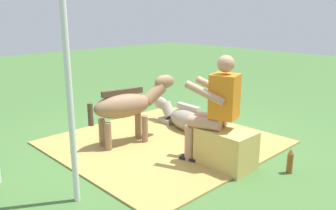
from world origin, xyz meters
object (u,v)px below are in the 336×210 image
object	(u,v)px
person_seated	(215,105)
soda_bottle	(290,161)
tent_pole_left	(68,74)
hay_bale	(226,148)
pony_lying	(187,119)
pony_standing	(129,105)

from	to	relation	value
person_seated	soda_bottle	size ratio (longest dim) A/B	4.49
tent_pole_left	hay_bale	bearing A→B (deg)	-107.85
hay_bale	soda_bottle	distance (m)	0.75
pony_lying	tent_pole_left	bearing A→B (deg)	106.21
person_seated	soda_bottle	bearing A→B (deg)	-151.77
person_seated	pony_lying	size ratio (longest dim) A/B	1.00
pony_standing	tent_pole_left	distance (m)	1.73
pony_lying	hay_bale	bearing A→B (deg)	152.28
hay_bale	pony_standing	size ratio (longest dim) A/B	0.49
tent_pole_left	pony_lying	bearing A→B (deg)	-73.79
hay_bale	pony_lying	bearing A→B (deg)	-27.72
hay_bale	tent_pole_left	xyz separation A→B (m)	(0.55, 1.70, 1.04)
hay_bale	pony_standing	bearing A→B (deg)	14.55
pony_standing	tent_pole_left	xyz separation A→B (m)	(-0.85, 1.33, 0.71)
pony_lying	soda_bottle	distance (m)	1.87
tent_pole_left	person_seated	bearing A→B (deg)	-103.11
person_seated	pony_lying	world-z (taller)	person_seated
pony_standing	pony_lying	size ratio (longest dim) A/B	1.00
pony_standing	soda_bottle	world-z (taller)	pony_standing
pony_standing	tent_pole_left	bearing A→B (deg)	122.66
hay_bale	pony_lying	size ratio (longest dim) A/B	0.49
pony_standing	tent_pole_left	size ratio (longest dim) A/B	0.52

